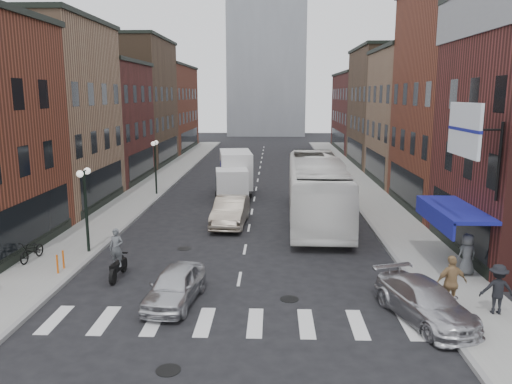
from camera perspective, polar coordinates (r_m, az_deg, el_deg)
ground at (r=19.99m, az=-2.10°, el=-10.93°), size 160.00×160.00×0.00m
sidewalk_left at (r=42.32m, az=-11.51°, el=0.80°), size 3.00×74.00×0.15m
sidewalk_right at (r=41.77m, az=11.80°, el=0.65°), size 3.00×74.00×0.15m
curb_left at (r=42.01m, az=-9.52°, el=0.69°), size 0.20×74.00×0.16m
curb_right at (r=41.55m, az=9.76°, el=0.57°), size 0.20×74.00×0.16m
crosswalk_stripes at (r=17.26m, az=-2.83°, el=-14.67°), size 12.00×2.20×0.01m
bldg_left_mid_a at (r=36.39m, az=-24.97°, el=7.98°), size 10.30×10.20×12.30m
bldg_left_mid_b at (r=45.58m, az=-19.21°, el=7.57°), size 10.30×10.20×10.30m
bldg_left_far_a at (r=55.93m, az=-15.24°, el=9.88°), size 10.30×12.20×13.30m
bldg_left_far_b at (r=69.46m, az=-11.78°, el=9.38°), size 10.30×16.20×11.30m
bldg_right_mid_a at (r=35.22m, az=25.13°, el=9.53°), size 10.30×10.20×14.30m
bldg_right_mid_b at (r=44.65m, az=19.98°, el=8.10°), size 10.30×10.20×11.30m
bldg_right_far_a at (r=55.20m, az=16.52°, el=9.28°), size 10.30×12.20×12.30m
bldg_right_far_b at (r=68.88m, az=13.58°, el=8.87°), size 10.30×16.20×10.30m
awning_blue at (r=22.83m, az=21.30°, el=-1.98°), size 1.80×5.00×0.78m
billboard_sign at (r=20.35m, az=22.92°, el=6.39°), size 1.52×3.00×3.70m
streetlamp_near at (r=24.56m, az=-18.95°, el=-0.26°), size 0.32×1.22×4.11m
streetlamp_far at (r=37.80m, az=-11.45°, el=3.93°), size 0.32×1.22×4.11m
bike_rack at (r=22.80m, az=-21.45°, el=-7.43°), size 0.08×0.68×0.80m
box_truck at (r=37.20m, az=-2.46°, el=1.98°), size 2.88×7.64×3.22m
motorcycle_rider at (r=21.41m, az=-15.59°, el=-6.99°), size 0.62×2.10×2.14m
transit_bus at (r=30.13m, az=6.94°, el=0.31°), size 3.54×13.65×3.78m
sedan_left_near at (r=18.66m, az=-9.24°, el=-10.54°), size 2.04×4.05×1.32m
sedan_left_far at (r=28.98m, az=-2.94°, el=-2.21°), size 2.02×5.10×1.65m
curb_car at (r=18.07m, az=18.75°, el=-11.80°), size 3.11×4.82×1.30m
parked_bicycle at (r=24.66m, az=-24.22°, el=-6.12°), size 0.80×1.81×0.92m
ped_right_a at (r=19.06m, az=25.88°, el=-9.94°), size 1.18×0.68×1.74m
ped_right_b at (r=18.68m, az=21.41°, el=-9.65°), size 1.24×0.79×1.95m
ped_right_c at (r=22.44m, az=22.95°, el=-6.57°), size 0.98×0.79×1.75m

